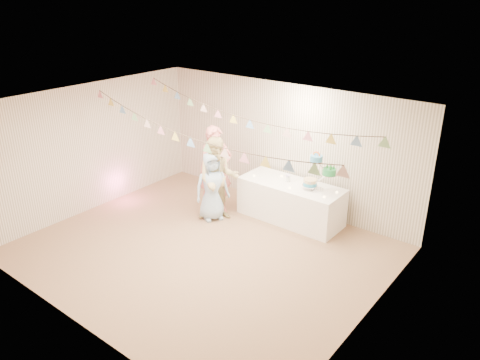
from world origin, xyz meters
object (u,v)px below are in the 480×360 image
Objects in this scene: table at (291,202)px; cake_stand at (319,174)px; person_adult_b at (218,179)px; person_adult_a at (216,170)px; person_child at (212,186)px.

cake_stand reaches higher than table.
cake_stand is 1.95m from person_adult_b.
person_adult_a is (-1.94, -0.70, -0.19)m from cake_stand.
person_adult_a reaches higher than cake_stand.
person_adult_b is (0.23, -0.19, -0.06)m from person_adult_a.
person_adult_a is at bearing -160.21° from cake_stand.
table is 1.22× the size of person_adult_b.
person_child is at bearing -116.52° from person_adult_a.
person_child is (0.14, -0.28, -0.21)m from person_adult_a.
person_adult_a is 0.31m from person_adult_b.
person_adult_b reaches higher than table.
person_child is at bearing -151.63° from cake_stand.
table is at bearing -27.58° from person_adult_a.
person_adult_a is at bearing -155.01° from table.
person_adult_a is at bearing 98.48° from person_adult_b.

